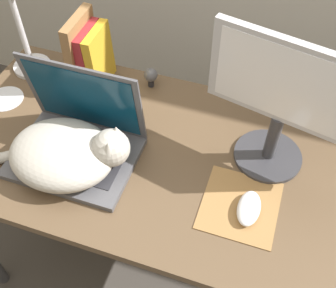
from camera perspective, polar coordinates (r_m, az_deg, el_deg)
name	(u,v)px	position (r m, az deg, el deg)	size (l,w,h in m)	color
desk	(143,167)	(1.33, -3.45, -3.09)	(1.18, 0.67, 0.73)	brown
laptop	(77,139)	(1.24, -12.17, 0.62)	(0.35, 0.27, 0.28)	#4C4C51
cat	(67,153)	(1.20, -13.48, -1.21)	(0.42, 0.26, 0.14)	#B2ADA3
external_monitor	(284,101)	(1.11, 15.41, 5.66)	(0.41, 0.20, 0.41)	#333338
mousepad	(240,205)	(1.16, 9.74, -8.19)	(0.20, 0.21, 0.00)	olive
computer_mouse	(249,208)	(1.14, 10.89, -8.53)	(0.06, 0.11, 0.03)	silver
book_row	(89,54)	(1.43, -10.64, 11.86)	(0.10, 0.17, 0.24)	olive
desk_lamp	(16,4)	(1.40, -19.93, 17.44)	(0.17, 0.17, 0.42)	silver
webcam	(151,76)	(1.42, -2.34, 9.23)	(0.05, 0.05, 0.07)	#232328
cd_disc	(5,99)	(1.50, -21.18, 5.75)	(0.12, 0.12, 0.00)	silver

